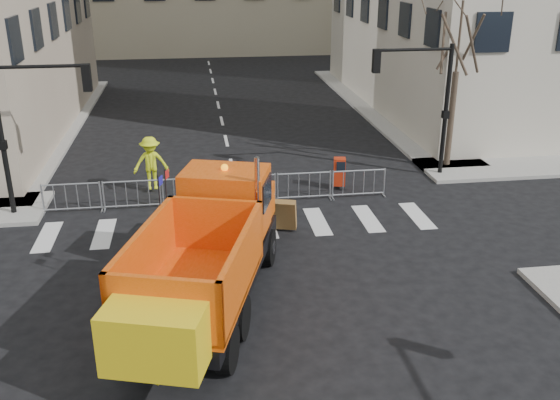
{
  "coord_description": "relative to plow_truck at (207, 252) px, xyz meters",
  "views": [
    {
      "loc": [
        -1.58,
        -13.9,
        8.6
      ],
      "look_at": [
        0.76,
        2.5,
        2.06
      ],
      "focal_mm": 40.0,
      "sensor_mm": 36.0,
      "label": 1
    }
  ],
  "objects": [
    {
      "name": "cop_a",
      "position": [
        0.91,
        5.42,
        -0.88
      ],
      "size": [
        0.7,
        0.65,
        1.61
      ],
      "primitive_type": "imported",
      "rotation": [
        0.0,
        0.0,
        3.75
      ],
      "color": "black",
      "rests_on": "ground"
    },
    {
      "name": "cop_b",
      "position": [
        1.32,
        6.45,
        -0.69
      ],
      "size": [
        1.11,
        0.96,
        1.98
      ],
      "primitive_type": "imported",
      "rotation": [
        0.0,
        0.0,
        2.89
      ],
      "color": "black",
      "rests_on": "ground"
    },
    {
      "name": "worker",
      "position": [
        -1.85,
        9.01,
        -0.5
      ],
      "size": [
        1.38,
        0.86,
        2.07
      ],
      "primitive_type": "imported",
      "rotation": [
        0.0,
        0.0,
        0.07
      ],
      "color": "#D6E81B",
      "rests_on": "sidewalk_back"
    },
    {
      "name": "cop_c",
      "position": [
        1.73,
        5.87,
        -0.71
      ],
      "size": [
        1.17,
        1.1,
        1.94
      ],
      "primitive_type": "imported",
      "rotation": [
        0.0,
        0.0,
        3.86
      ],
      "color": "black",
      "rests_on": "ground"
    },
    {
      "name": "street_tree",
      "position": [
        10.62,
        10.29,
        2.07
      ],
      "size": [
        3.0,
        3.0,
        7.5
      ],
      "primitive_type": null,
      "color": "#382B21",
      "rests_on": "ground"
    },
    {
      "name": "traffic_light_left",
      "position": [
        -6.58,
        7.29,
        1.02
      ],
      "size": [
        0.18,
        0.18,
        5.4
      ],
      "primitive_type": "cylinder",
      "color": "black",
      "rests_on": "ground"
    },
    {
      "name": "traffic_light_right",
      "position": [
        9.92,
        9.29,
        1.02
      ],
      "size": [
        0.18,
        0.18,
        5.4
      ],
      "primitive_type": "cylinder",
      "color": "black",
      "rests_on": "ground"
    },
    {
      "name": "newspaper_box",
      "position": [
        5.4,
        8.38,
        -0.98
      ],
      "size": [
        0.51,
        0.47,
        1.1
      ],
      "primitive_type": "cube",
      "rotation": [
        0.0,
        0.0,
        -0.18
      ],
      "color": "#B2250D",
      "rests_on": "sidewalk_back"
    },
    {
      "name": "crowd_barriers",
      "position": [
        0.67,
        7.39,
        -1.13
      ],
      "size": [
        12.6,
        0.6,
        1.1
      ],
      "primitive_type": null,
      "color": "#9EA0A5",
      "rests_on": "ground"
    },
    {
      "name": "ground",
      "position": [
        1.42,
        -0.21,
        -1.68
      ],
      "size": [
        120.0,
        120.0,
        0.0
      ],
      "primitive_type": "plane",
      "color": "black",
      "rests_on": "ground"
    },
    {
      "name": "plow_truck",
      "position": [
        0.0,
        0.0,
        0.0
      ],
      "size": [
        5.32,
        10.08,
        3.78
      ],
      "rotation": [
        0.0,
        0.0,
        1.27
      ],
      "color": "black",
      "rests_on": "ground"
    },
    {
      "name": "sidewalk_back",
      "position": [
        1.42,
        8.29,
        -1.61
      ],
      "size": [
        64.0,
        5.0,
        0.15
      ],
      "primitive_type": "cube",
      "color": "gray",
      "rests_on": "ground"
    }
  ]
}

